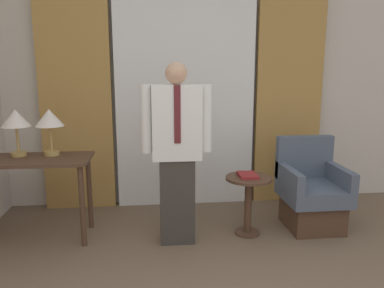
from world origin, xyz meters
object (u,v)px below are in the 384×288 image
(table_lamp_left, at_px, (16,121))
(armchair, at_px, (311,195))
(side_table, at_px, (248,196))
(book, at_px, (248,175))
(person, at_px, (177,148))
(table_lamp_right, at_px, (49,120))
(desk, at_px, (33,173))

(table_lamp_left, relative_size, armchair, 0.49)
(side_table, bearing_deg, book, 125.72)
(person, bearing_deg, book, 9.06)
(table_lamp_right, xyz_separation_m, person, (1.17, -0.32, -0.22))
(table_lamp_right, distance_m, armchair, 2.68)
(desk, height_order, person, person)
(side_table, bearing_deg, table_lamp_left, 174.00)
(side_table, bearing_deg, desk, 176.73)
(person, height_order, book, person)
(person, bearing_deg, desk, 170.89)
(table_lamp_right, xyz_separation_m, side_table, (1.87, -0.23, -0.73))
(desk, xyz_separation_m, side_table, (2.02, -0.12, -0.26))
(desk, distance_m, person, 1.36)
(table_lamp_left, relative_size, book, 1.95)
(armchair, xyz_separation_m, side_table, (-0.69, -0.11, 0.05))
(book, bearing_deg, table_lamp_left, 174.31)
(desk, height_order, book, desk)
(person, distance_m, book, 0.76)
(person, xyz_separation_m, book, (0.69, 0.11, -0.30))
(table_lamp_right, bearing_deg, book, -6.61)
(armchair, height_order, book, armchair)
(armchair, relative_size, book, 4.02)
(table_lamp_left, xyz_separation_m, side_table, (2.17, -0.23, -0.73))
(desk, xyz_separation_m, table_lamp_left, (-0.15, 0.11, 0.47))
(table_lamp_left, xyz_separation_m, person, (1.47, -0.32, -0.22))
(table_lamp_left, relative_size, table_lamp_right, 1.00)
(table_lamp_right, distance_m, side_table, 2.02)
(table_lamp_right, bearing_deg, table_lamp_left, 180.00)
(person, height_order, side_table, person)
(armchair, distance_m, book, 0.75)
(table_lamp_right, height_order, armchair, table_lamp_right)
(table_lamp_right, distance_m, book, 1.94)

